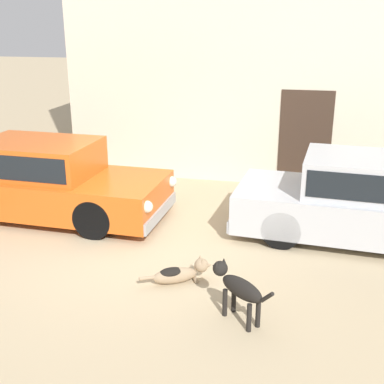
{
  "coord_description": "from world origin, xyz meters",
  "views": [
    {
      "loc": [
        2.59,
        -7.04,
        3.46
      ],
      "look_at": [
        0.96,
        0.2,
        0.9
      ],
      "focal_mm": 46.58,
      "sensor_mm": 36.0,
      "label": 1
    }
  ],
  "objects_px": {
    "stray_dog_spotted": "(180,273)",
    "parked_sedan_nearest": "(41,179)",
    "parked_sedan_second": "(365,199)",
    "stray_dog_tan": "(238,287)"
  },
  "relations": [
    {
      "from": "stray_dog_spotted",
      "to": "stray_dog_tan",
      "type": "xyz_separation_m",
      "value": [
        0.89,
        -0.72,
        0.29
      ]
    },
    {
      "from": "parked_sedan_second",
      "to": "stray_dog_spotted",
      "type": "relative_size",
      "value": 4.67
    },
    {
      "from": "parked_sedan_nearest",
      "to": "stray_dog_tan",
      "type": "relative_size",
      "value": 5.55
    },
    {
      "from": "parked_sedan_nearest",
      "to": "parked_sedan_second",
      "type": "xyz_separation_m",
      "value": [
        5.73,
        0.16,
        -0.0
      ]
    },
    {
      "from": "parked_sedan_nearest",
      "to": "stray_dog_spotted",
      "type": "bearing_deg",
      "value": -30.05
    },
    {
      "from": "parked_sedan_nearest",
      "to": "stray_dog_spotted",
      "type": "xyz_separation_m",
      "value": [
        3.13,
        -1.95,
        -0.55
      ]
    },
    {
      "from": "stray_dog_spotted",
      "to": "parked_sedan_nearest",
      "type": "bearing_deg",
      "value": 118.48
    },
    {
      "from": "stray_dog_tan",
      "to": "parked_sedan_nearest",
      "type": "bearing_deg",
      "value": 5.48
    },
    {
      "from": "parked_sedan_second",
      "to": "stray_dog_spotted",
      "type": "distance_m",
      "value": 3.4
    },
    {
      "from": "parked_sedan_second",
      "to": "stray_dog_tan",
      "type": "height_order",
      "value": "parked_sedan_second"
    }
  ]
}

